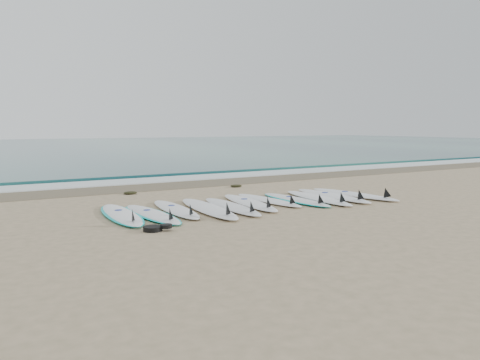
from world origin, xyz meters
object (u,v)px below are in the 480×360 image
leash_coil (156,228)px  surfboard_0 (122,214)px  surfboard_10 (355,194)px  surfboard_5 (250,202)px

leash_coil → surfboard_0: bearing=95.0°
surfboard_0 → leash_coil: (0.13, -1.50, 0.00)m
surfboard_10 → leash_coil: 5.77m
surfboard_5 → leash_coil: bearing=-145.6°
surfboard_0 → leash_coil: 1.51m
surfboard_5 → surfboard_10: surfboard_10 is taller
surfboard_0 → leash_coil: surfboard_0 is taller
surfboard_10 → leash_coil: bearing=-174.9°
surfboard_0 → leash_coil: size_ratio=5.69×
surfboard_0 → surfboard_5: size_ratio=0.99×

